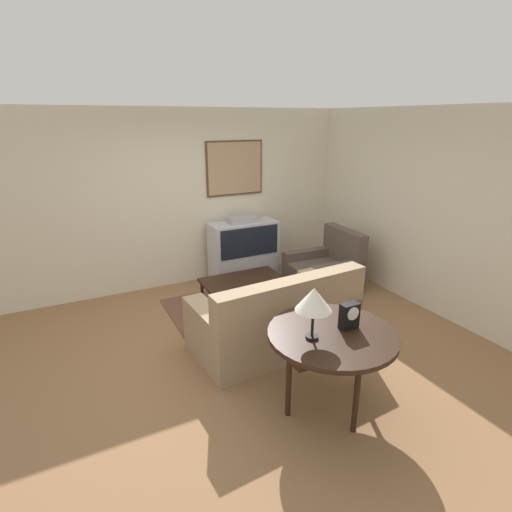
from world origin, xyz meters
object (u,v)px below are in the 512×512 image
(coffee_table, at_px, (242,281))
(mantel_clock, at_px, (349,316))
(armchair, at_px, (325,271))
(tv, at_px, (244,250))
(couch, at_px, (276,320))
(console_table, at_px, (332,339))
(table_lamp, at_px, (314,300))

(coffee_table, bearing_deg, mantel_clock, -90.73)
(armchair, distance_m, coffee_table, 1.41)
(tv, relative_size, couch, 0.57)
(coffee_table, xyz_separation_m, mantel_clock, (-0.03, -2.31, 0.54))
(armchair, xyz_separation_m, console_table, (-1.61, -2.26, 0.42))
(couch, relative_size, table_lamp, 4.12)
(coffee_table, relative_size, mantel_clock, 4.81)
(tv, xyz_separation_m, coffee_table, (-0.42, -0.84, -0.15))
(couch, height_order, table_lamp, table_lamp)
(couch, height_order, armchair, couch)
(tv, xyz_separation_m, armchair, (0.99, -0.90, -0.22))
(table_lamp, bearing_deg, couch, 75.13)
(console_table, height_order, mantel_clock, mantel_clock)
(tv, bearing_deg, console_table, -101.15)
(console_table, bearing_deg, coffee_table, 84.99)
(table_lamp, distance_m, mantel_clock, 0.46)
(coffee_table, bearing_deg, couch, -95.83)
(couch, height_order, coffee_table, couch)
(table_lamp, relative_size, mantel_clock, 1.96)
(couch, bearing_deg, armchair, -147.35)
(coffee_table, bearing_deg, table_lamp, -100.31)
(armchair, relative_size, table_lamp, 2.13)
(console_table, xyz_separation_m, mantel_clock, (0.17, 0.00, 0.19))
(armchair, height_order, coffee_table, armchair)
(tv, relative_size, armchair, 1.10)
(armchair, bearing_deg, mantel_clock, -29.86)
(armchair, bearing_deg, couch, -50.98)
(couch, distance_m, coffee_table, 1.19)
(couch, bearing_deg, coffee_table, -99.61)
(tv, height_order, table_lamp, table_lamp)
(couch, xyz_separation_m, console_table, (-0.08, -1.13, 0.38))
(tv, bearing_deg, coffee_table, -116.43)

